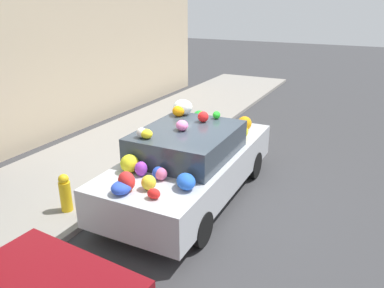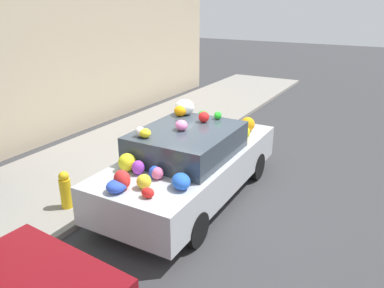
% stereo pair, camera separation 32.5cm
% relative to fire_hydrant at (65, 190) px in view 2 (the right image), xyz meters
% --- Properties ---
extents(ground_plane, '(60.00, 60.00, 0.00)m').
position_rel_fire_hydrant_xyz_m(ground_plane, '(1.64, -1.66, -0.45)').
color(ground_plane, '#38383A').
extents(sidewalk_curb, '(24.00, 3.20, 0.11)m').
position_rel_fire_hydrant_xyz_m(sidewalk_curb, '(1.64, 1.04, -0.40)').
color(sidewalk_curb, gray).
rests_on(sidewalk_curb, ground).
extents(building_facade, '(18.00, 1.20, 5.69)m').
position_rel_fire_hydrant_xyz_m(building_facade, '(1.47, 3.26, 2.35)').
color(building_facade, '#C6B293').
rests_on(building_facade, ground).
extents(fire_hydrant, '(0.20, 0.20, 0.70)m').
position_rel_fire_hydrant_xyz_m(fire_hydrant, '(0.00, 0.00, 0.00)').
color(fire_hydrant, gold).
rests_on(fire_hydrant, sidewalk_curb).
extents(art_car, '(4.37, 1.86, 1.74)m').
position_rel_fire_hydrant_xyz_m(art_car, '(1.60, -1.64, 0.30)').
color(art_car, '#B7BABF').
rests_on(art_car, ground).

